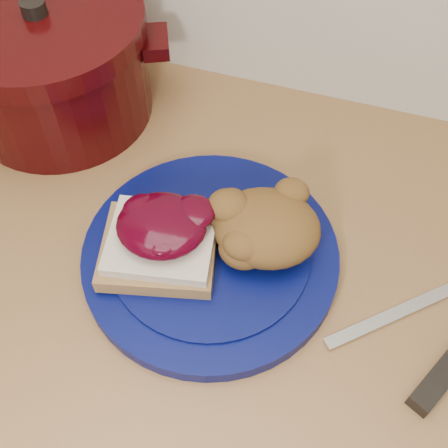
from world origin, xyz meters
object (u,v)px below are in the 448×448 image
(plate, at_px, (210,255))
(pepper_grinder, at_px, (38,68))
(butter_knife, at_px, (399,312))
(dutch_oven, at_px, (51,64))

(plate, bearing_deg, pepper_grinder, 149.47)
(pepper_grinder, bearing_deg, butter_knife, -19.22)
(pepper_grinder, bearing_deg, plate, -30.53)
(butter_knife, distance_m, dutch_oven, 0.53)
(butter_knife, xyz_separation_m, dutch_oven, (-0.50, 0.18, 0.07))
(butter_knife, height_order, dutch_oven, dutch_oven)
(plate, distance_m, dutch_oven, 0.34)
(plate, xyz_separation_m, butter_knife, (0.22, -0.00, -0.01))
(plate, relative_size, pepper_grinder, 2.27)
(dutch_oven, bearing_deg, pepper_grinder, 180.00)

